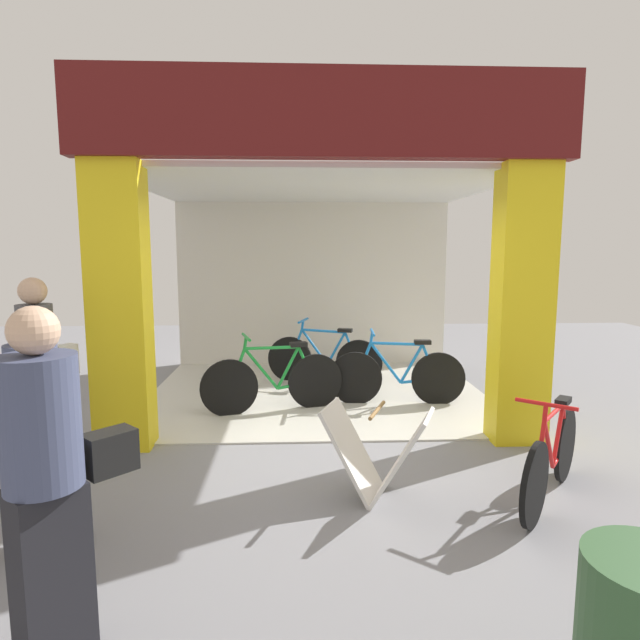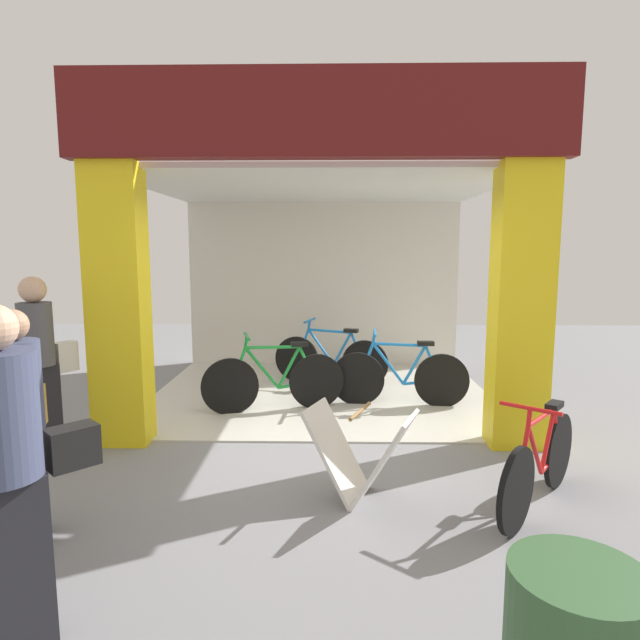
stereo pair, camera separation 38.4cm
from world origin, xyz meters
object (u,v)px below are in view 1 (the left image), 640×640
object	(u,v)px
pedestrian_1	(48,483)
pedestrian_3	(37,430)
pedestrian_2	(40,370)
bicycle_inside_0	(274,381)
bicycle_parked_0	(552,458)
bicycle_inside_1	(324,358)
sandwich_board_sign	(377,453)
bicycle_inside_2	(397,376)

from	to	relation	value
pedestrian_1	pedestrian_3	bearing A→B (deg)	118.28
pedestrian_2	pedestrian_3	size ratio (longest dim) A/B	1.09
bicycle_inside_0	bicycle_parked_0	xyz separation A→B (m)	(2.28, -2.37, -0.04)
bicycle_inside_1	bicycle_parked_0	xyz separation A→B (m)	(1.60, -3.71, -0.03)
pedestrian_1	bicycle_inside_1	bearing A→B (deg)	73.44
pedestrian_1	pedestrian_2	world-z (taller)	same
bicycle_inside_0	pedestrian_2	bearing A→B (deg)	-143.76
bicycle_inside_1	pedestrian_1	distance (m)	5.45
pedestrian_3	bicycle_inside_0	bearing A→B (deg)	63.87
bicycle_inside_0	sandwich_board_sign	distance (m)	2.44
bicycle_inside_1	pedestrian_1	world-z (taller)	pedestrian_1
bicycle_inside_1	pedestrian_1	xyz separation A→B (m)	(-1.55, -5.20, 0.52)
bicycle_inside_0	bicycle_inside_1	xyz separation A→B (m)	(0.68, 1.34, -0.01)
bicycle_inside_2	sandwich_board_sign	size ratio (longest dim) A/B	1.83
bicycle_parked_0	bicycle_inside_0	bearing A→B (deg)	133.95
bicycle_inside_1	bicycle_parked_0	size ratio (longest dim) A/B	1.33
bicycle_inside_2	bicycle_inside_0	bearing A→B (deg)	-170.97
bicycle_inside_0	bicycle_parked_0	bearing A→B (deg)	-46.05
bicycle_inside_2	pedestrian_3	xyz separation A→B (m)	(-2.96, -3.11, 0.43)
bicycle_inside_1	pedestrian_2	distance (m)	3.96
bicycle_inside_2	bicycle_parked_0	distance (m)	2.72
bicycle_parked_0	pedestrian_1	size ratio (longest dim) A/B	0.73
pedestrian_1	pedestrian_3	world-z (taller)	pedestrian_1
bicycle_parked_0	pedestrian_2	size ratio (longest dim) A/B	0.73
bicycle_inside_2	pedestrian_3	world-z (taller)	pedestrian_3
bicycle_inside_0	pedestrian_1	world-z (taller)	pedestrian_1
bicycle_inside_1	sandwich_board_sign	size ratio (longest dim) A/B	1.76
bicycle_inside_0	pedestrian_3	distance (m)	3.21
bicycle_inside_1	pedestrian_2	bearing A→B (deg)	-133.83
bicycle_inside_1	bicycle_inside_2	size ratio (longest dim) A/B	0.96
bicycle_inside_0	bicycle_inside_1	size ratio (longest dim) A/B	1.02
bicycle_parked_0	sandwich_board_sign	xyz separation A→B (m)	(-1.37, 0.11, 0.02)
bicycle_parked_0	pedestrian_3	size ratio (longest dim) A/B	0.79
bicycle_parked_0	pedestrian_1	world-z (taller)	pedestrian_1
sandwich_board_sign	pedestrian_2	xyz separation A→B (m)	(-2.95, 0.77, 0.53)
bicycle_inside_0	pedestrian_3	world-z (taller)	pedestrian_3
bicycle_inside_0	pedestrian_3	xyz separation A→B (m)	(-1.40, -2.86, 0.43)
bicycle_inside_2	sandwich_board_sign	distance (m)	2.59
bicycle_inside_2	pedestrian_1	xyz separation A→B (m)	(-2.42, -4.11, 0.52)
bicycle_inside_2	pedestrian_2	xyz separation A→B (m)	(-3.59, -1.74, 0.52)
bicycle_parked_0	pedestrian_2	world-z (taller)	pedestrian_2
bicycle_inside_2	pedestrian_2	bearing A→B (deg)	-154.18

